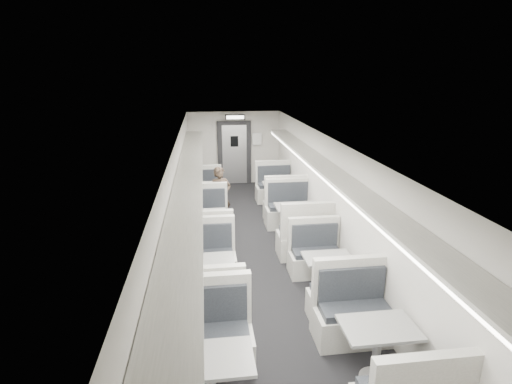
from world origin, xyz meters
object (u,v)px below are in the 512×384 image
object	(u,v)px
booth_right_c	(327,275)
exit_sign	(235,117)
vestibule_door	(234,153)
booth_right_b	(296,222)
booth_right_d	(377,353)
booth_right_a	(280,196)
passenger	(220,196)
booth_left_c	(208,280)
booth_left_b	(206,228)
booth_left_a	(206,198)

from	to	relation	value
booth_right_c	exit_sign	size ratio (longest dim) A/B	3.20
booth_right_c	vestibule_door	distance (m)	7.23
booth_right_b	booth_right_d	world-z (taller)	booth_right_b
booth_right_a	booth_right_b	bearing A→B (deg)	-90.00
booth_right_b	passenger	size ratio (longest dim) A/B	1.56
vestibule_door	exit_sign	xyz separation A→B (m)	(0.00, -0.49, 1.24)
booth_right_d	exit_sign	bearing A→B (deg)	96.60
booth_left_c	booth_right_b	bearing A→B (deg)	48.79
booth_right_c	booth_right_a	bearing A→B (deg)	90.00
booth_right_d	booth_right_c	bearing A→B (deg)	90.00
booth_left_b	exit_sign	world-z (taller)	exit_sign
booth_left_b	booth_left_c	xyz separation A→B (m)	(0.00, -2.26, -0.00)
booth_right_b	booth_right_d	distance (m)	4.33
booth_left_b	vestibule_door	world-z (taller)	vestibule_door
booth_right_c	booth_left_c	bearing A→B (deg)	178.59
booth_left_b	exit_sign	distance (m)	4.84
booth_right_a	exit_sign	size ratio (longest dim) A/B	3.51
booth_right_a	booth_right_c	bearing A→B (deg)	-90.00
booth_right_c	booth_right_d	xyz separation A→B (m)	(0.00, -2.00, 0.04)
exit_sign	booth_right_d	bearing A→B (deg)	-83.40
booth_left_a	booth_left_c	bearing A→B (deg)	-90.00
booth_left_b	booth_right_b	bearing A→B (deg)	0.66
booth_left_c	booth_right_c	bearing A→B (deg)	-1.41
booth_left_a	booth_right_b	world-z (taller)	booth_right_b
booth_right_a	booth_right_d	world-z (taller)	booth_right_d
exit_sign	booth_right_a	bearing A→B (deg)	-66.66
booth_left_c	vestibule_door	world-z (taller)	vestibule_door
booth_left_c	passenger	bearing A→B (deg)	83.91
booth_right_a	passenger	size ratio (longest dim) A/B	1.49
booth_left_b	booth_left_c	world-z (taller)	booth_left_b
booth_right_d	passenger	distance (m)	5.73
booth_right_d	vestibule_door	distance (m)	9.21
vestibule_door	booth_left_b	bearing A→B (deg)	-101.71
exit_sign	booth_right_c	bearing A→B (deg)	-81.44
booth_right_b	vestibule_door	world-z (taller)	vestibule_door
booth_left_a	booth_left_b	distance (m)	2.27
vestibule_door	exit_sign	size ratio (longest dim) A/B	3.39
booth_left_a	booth_right_d	distance (m)	6.88
booth_right_d	vestibule_door	size ratio (longest dim) A/B	1.04
booth_right_c	booth_right_d	bearing A→B (deg)	-90.00
exit_sign	booth_left_c	bearing A→B (deg)	-98.62
vestibule_door	booth_right_b	bearing A→B (deg)	-78.23
booth_left_a	passenger	bearing A→B (deg)	-71.57
booth_left_c	booth_right_d	size ratio (longest dim) A/B	0.96
passenger	booth_left_c	bearing A→B (deg)	-112.12
booth_left_c	booth_right_a	world-z (taller)	booth_right_a
booth_right_d	passenger	bearing A→B (deg)	106.58
booth_right_a	exit_sign	xyz separation A→B (m)	(-1.00, 2.32, 1.89)
booth_left_b	vestibule_door	size ratio (longest dim) A/B	1.00
passenger	booth_right_d	bearing A→B (deg)	-89.44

